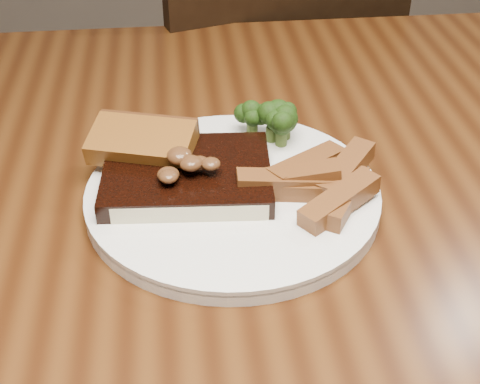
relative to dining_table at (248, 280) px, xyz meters
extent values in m
cube|color=#44240D|center=(0.00, 0.00, 0.07)|extent=(1.60, 0.90, 0.04)
cube|color=black|center=(0.08, 0.67, -0.23)|extent=(0.52, 0.52, 0.04)
cylinder|color=black|center=(0.19, 0.88, -0.46)|extent=(0.04, 0.04, 0.40)
cylinder|color=black|center=(-0.13, 0.79, -0.46)|extent=(0.04, 0.04, 0.40)
cylinder|color=black|center=(0.29, 0.56, -0.46)|extent=(0.04, 0.04, 0.40)
cylinder|color=black|center=(-0.04, 0.47, -0.46)|extent=(0.04, 0.04, 0.40)
cube|color=black|center=(0.13, 0.50, 0.00)|extent=(0.41, 0.15, 0.43)
cylinder|color=white|center=(-0.01, 0.01, 0.10)|extent=(0.33, 0.33, 0.01)
cube|color=black|center=(-0.06, 0.02, 0.12)|extent=(0.16, 0.13, 0.02)
cube|color=beige|center=(-0.06, -0.03, 0.11)|extent=(0.14, 0.02, 0.02)
cube|color=brown|center=(-0.10, 0.06, 0.12)|extent=(0.11, 0.08, 0.02)
camera|label=1|loc=(-0.06, -0.49, 0.47)|focal=50.00mm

